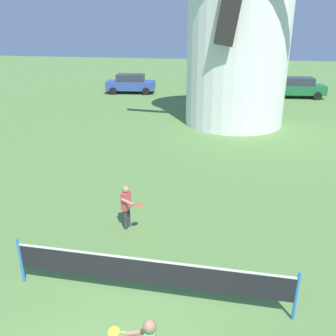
{
  "coord_description": "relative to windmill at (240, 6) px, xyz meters",
  "views": [
    {
      "loc": [
        1.78,
        -3.84,
        5.37
      ],
      "look_at": [
        0.19,
        4.12,
        2.19
      ],
      "focal_mm": 39.12,
      "sensor_mm": 36.0,
      "label": 1
    }
  ],
  "objects": [
    {
      "name": "parked_car_blue",
      "position": [
        -8.79,
        8.6,
        -5.5
      ],
      "size": [
        4.21,
        2.34,
        1.56
      ],
      "color": "#334C99",
      "rests_on": "ground_plane"
    },
    {
      "name": "tennis_net",
      "position": [
        -1.2,
        -15.32,
        -5.62
      ],
      "size": [
        5.85,
        0.06,
        1.1
      ],
      "color": "blue",
      "rests_on": "ground_plane"
    },
    {
      "name": "parked_car_mustard",
      "position": [
        -1.64,
        8.38,
        -5.5
      ],
      "size": [
        4.49,
        2.36,
        1.56
      ],
      "color": "#999919",
      "rests_on": "ground_plane"
    },
    {
      "name": "parked_car_green",
      "position": [
        4.61,
        9.2,
        -5.5
      ],
      "size": [
        4.37,
        2.17,
        1.56
      ],
      "color": "#1E6638",
      "rests_on": "ground_plane"
    },
    {
      "name": "player_far",
      "position": [
        -2.5,
        -12.62,
        -5.58
      ],
      "size": [
        0.71,
        0.68,
        1.29
      ],
      "color": "#333338",
      "rests_on": "ground_plane"
    },
    {
      "name": "windmill",
      "position": [
        0.0,
        0.0,
        0.0
      ],
      "size": [
        8.11,
        6.28,
        12.52
      ],
      "color": "white",
      "rests_on": "ground_plane"
    }
  ]
}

